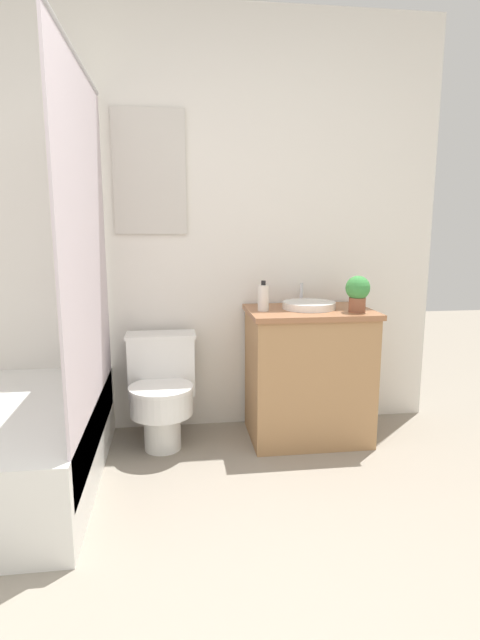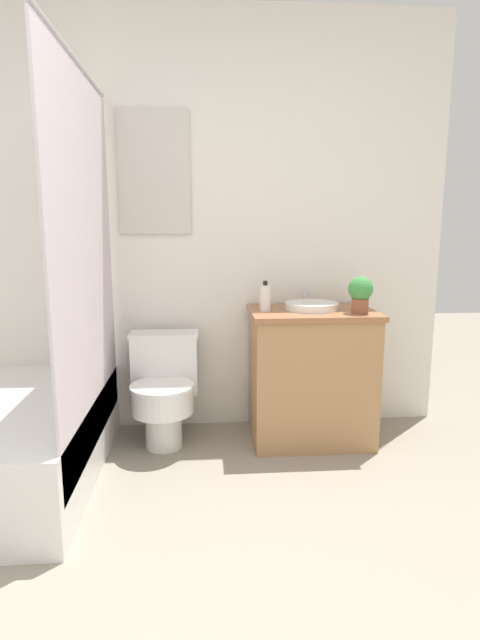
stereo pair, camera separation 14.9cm
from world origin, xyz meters
name	(u,v)px [view 2 (the right image)]	position (x,y,z in m)	size (l,w,h in m)	color
wall_back	(181,226)	(0.00, 2.13, 1.26)	(3.22, 0.07, 2.50)	white
shower_area	(30,430)	(-0.74, 1.44, 0.26)	(0.70, 1.33, 1.98)	white
toilet	(164,386)	(-0.11, 1.85, 0.34)	(0.41, 0.51, 0.64)	white
vanity	(311,375)	(0.75, 1.83, 0.39)	(0.72, 0.52, 0.78)	#AD7F51
sink	(312,306)	(0.75, 1.86, 0.80)	(0.31, 0.34, 0.13)	white
soap_bottle	(265,298)	(0.47, 1.82, 0.86)	(0.06, 0.06, 0.17)	silver
potted_plant	(360,293)	(0.98, 1.70, 0.90)	(0.14, 0.14, 0.20)	brown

